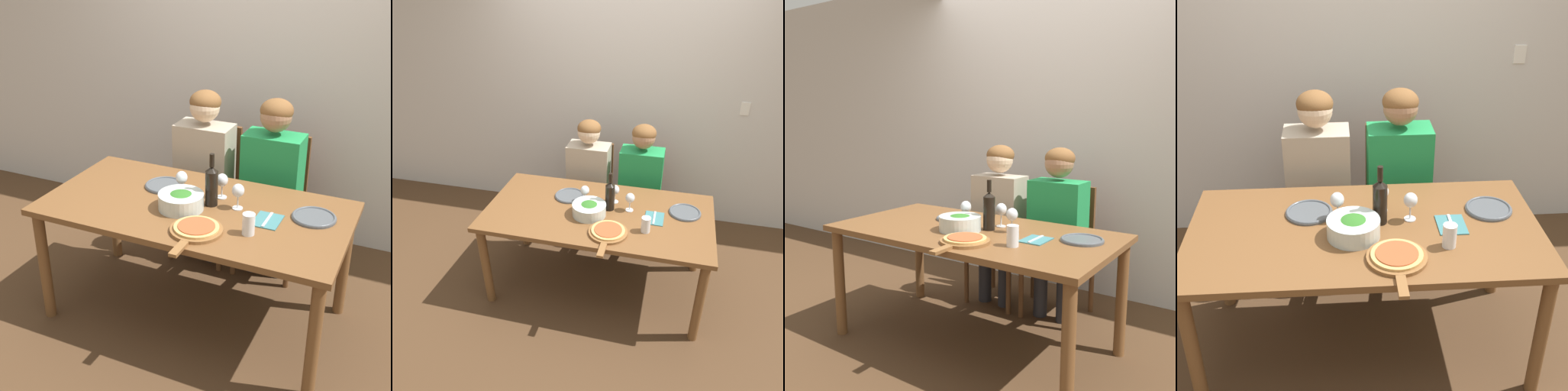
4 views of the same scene
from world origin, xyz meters
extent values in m
plane|color=#4C331E|center=(0.00, 0.00, 0.00)|extent=(40.00, 40.00, 0.00)
cube|color=silver|center=(0.00, 1.28, 1.35)|extent=(10.00, 0.05, 2.70)
cube|color=white|center=(1.10, 1.26, 1.25)|extent=(0.08, 0.01, 0.12)
cube|color=brown|center=(0.00, 0.00, 0.73)|extent=(1.74, 0.90, 0.04)
cylinder|color=brown|center=(-0.81, -0.39, 0.36)|extent=(0.07, 0.07, 0.71)
cylinder|color=brown|center=(0.81, -0.39, 0.36)|extent=(0.07, 0.07, 0.71)
cylinder|color=brown|center=(-0.81, 0.39, 0.36)|extent=(0.07, 0.07, 0.71)
cylinder|color=brown|center=(0.81, 0.39, 0.36)|extent=(0.07, 0.07, 0.71)
cube|color=brown|center=(-0.24, 0.70, 0.44)|extent=(0.42, 0.42, 0.04)
cube|color=brown|center=(-0.24, 0.89, 0.69)|extent=(0.38, 0.03, 0.48)
cylinder|color=brown|center=(-0.43, 0.51, 0.21)|extent=(0.04, 0.04, 0.42)
cylinder|color=brown|center=(-0.05, 0.51, 0.21)|extent=(0.04, 0.04, 0.42)
cylinder|color=brown|center=(-0.43, 0.89, 0.21)|extent=(0.04, 0.04, 0.42)
cylinder|color=brown|center=(-0.05, 0.89, 0.21)|extent=(0.04, 0.04, 0.42)
cube|color=brown|center=(0.25, 0.70, 0.44)|extent=(0.42, 0.42, 0.04)
cube|color=brown|center=(0.25, 0.89, 0.69)|extent=(0.38, 0.03, 0.48)
cylinder|color=brown|center=(0.06, 0.51, 0.21)|extent=(0.04, 0.04, 0.42)
cylinder|color=brown|center=(0.44, 0.51, 0.21)|extent=(0.04, 0.04, 0.42)
cylinder|color=brown|center=(0.06, 0.89, 0.21)|extent=(0.04, 0.04, 0.42)
cylinder|color=brown|center=(0.44, 0.89, 0.21)|extent=(0.04, 0.04, 0.42)
cylinder|color=#28282D|center=(-0.33, 0.62, 0.23)|extent=(0.10, 0.10, 0.45)
cylinder|color=#28282D|center=(-0.15, 0.62, 0.23)|extent=(0.10, 0.10, 0.45)
cube|color=tan|center=(-0.24, 0.68, 0.72)|extent=(0.38, 0.22, 0.54)
cylinder|color=tan|center=(-0.44, 0.43, 0.58)|extent=(0.07, 0.31, 0.14)
cylinder|color=tan|center=(-0.04, 0.43, 0.58)|extent=(0.07, 0.31, 0.14)
sphere|color=beige|center=(-0.24, 0.68, 1.11)|extent=(0.20, 0.20, 0.20)
ellipsoid|color=brown|center=(-0.24, 0.69, 1.15)|extent=(0.21, 0.21, 0.15)
cylinder|color=#28282D|center=(0.16, 0.62, 0.23)|extent=(0.10, 0.10, 0.45)
cylinder|color=#28282D|center=(0.34, 0.62, 0.23)|extent=(0.10, 0.10, 0.45)
cube|color=#1E8C47|center=(0.25, 0.68, 0.72)|extent=(0.38, 0.22, 0.54)
cylinder|color=#1E8C47|center=(0.05, 0.43, 0.58)|extent=(0.07, 0.31, 0.14)
cylinder|color=#1E8C47|center=(0.45, 0.43, 0.58)|extent=(0.07, 0.31, 0.14)
sphere|color=#9E7051|center=(0.25, 0.68, 1.11)|extent=(0.20, 0.20, 0.20)
ellipsoid|color=brown|center=(0.25, 0.69, 1.15)|extent=(0.21, 0.21, 0.15)
cylinder|color=black|center=(0.08, 0.05, 0.85)|extent=(0.07, 0.07, 0.21)
cone|color=black|center=(0.08, 0.05, 0.97)|extent=(0.07, 0.07, 0.03)
cylinder|color=black|center=(0.08, 0.05, 1.02)|extent=(0.03, 0.03, 0.08)
cylinder|color=silver|center=(-0.06, -0.06, 0.79)|extent=(0.26, 0.26, 0.09)
ellipsoid|color=#2D6B23|center=(-0.06, -0.06, 0.80)|extent=(0.21, 0.21, 0.10)
cylinder|color=#4C5156|center=(-0.28, 0.16, 0.75)|extent=(0.24, 0.24, 0.01)
torus|color=#4C5156|center=(-0.28, 0.16, 0.76)|extent=(0.24, 0.24, 0.01)
cylinder|color=#4C5156|center=(0.65, 0.13, 0.75)|extent=(0.24, 0.24, 0.01)
torus|color=#4C5156|center=(0.65, 0.13, 0.76)|extent=(0.24, 0.24, 0.01)
cylinder|color=brown|center=(0.13, -0.26, 0.76)|extent=(0.28, 0.28, 0.02)
cube|color=brown|center=(0.13, -0.47, 0.76)|extent=(0.04, 0.14, 0.02)
cylinder|color=tan|center=(0.13, -0.26, 0.77)|extent=(0.24, 0.24, 0.01)
cylinder|color=#AD4C28|center=(0.13, -0.26, 0.78)|extent=(0.20, 0.20, 0.01)
cylinder|color=silver|center=(-0.13, 0.10, 0.75)|extent=(0.06, 0.06, 0.01)
cylinder|color=silver|center=(-0.13, 0.10, 0.79)|extent=(0.01, 0.01, 0.07)
ellipsoid|color=silver|center=(-0.13, 0.10, 0.86)|extent=(0.07, 0.07, 0.08)
ellipsoid|color=maroon|center=(-0.13, 0.10, 0.85)|extent=(0.06, 0.06, 0.03)
cylinder|color=silver|center=(0.23, 0.07, 0.75)|extent=(0.06, 0.06, 0.01)
cylinder|color=silver|center=(0.23, 0.07, 0.79)|extent=(0.01, 0.01, 0.07)
ellipsoid|color=silver|center=(0.23, 0.07, 0.86)|extent=(0.07, 0.07, 0.08)
ellipsoid|color=maroon|center=(0.23, 0.07, 0.85)|extent=(0.06, 0.06, 0.03)
cylinder|color=silver|center=(0.10, 0.16, 0.75)|extent=(0.06, 0.06, 0.01)
cylinder|color=silver|center=(0.10, 0.16, 0.79)|extent=(0.01, 0.01, 0.07)
ellipsoid|color=silver|center=(0.10, 0.16, 0.86)|extent=(0.07, 0.07, 0.08)
ellipsoid|color=maroon|center=(0.10, 0.16, 0.85)|extent=(0.06, 0.06, 0.03)
cylinder|color=silver|center=(0.38, -0.18, 0.81)|extent=(0.07, 0.07, 0.12)
cube|color=#387075|center=(0.43, 0.00, 0.75)|extent=(0.14, 0.18, 0.01)
cube|color=silver|center=(0.43, 0.00, 0.76)|extent=(0.01, 0.17, 0.01)
camera|label=1|loc=(1.15, -2.50, 2.14)|focal=50.00mm
camera|label=2|loc=(0.51, -2.41, 2.35)|focal=35.00mm
camera|label=3|loc=(1.58, -2.22, 1.44)|focal=42.00mm
camera|label=4|loc=(-0.12, -2.24, 2.20)|focal=50.00mm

